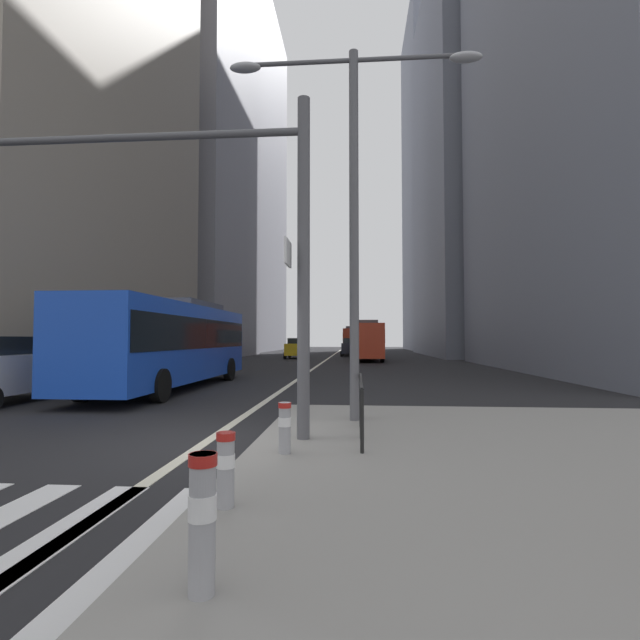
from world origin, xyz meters
TOP-DOWN VIEW (x-y plane):
  - ground_plane at (0.00, 20.00)m, footprint 160.00×160.00m
  - median_island at (5.50, -1.00)m, footprint 9.00×10.00m
  - lane_centre_line at (0.00, 30.00)m, footprint 0.20×80.00m
  - office_tower_left_mid at (-16.00, 39.21)m, footprint 13.48×18.24m
  - office_tower_left_far at (-16.00, 64.48)m, footprint 11.48×24.17m
  - office_tower_right_mid at (17.00, 46.00)m, footprint 12.73×24.12m
  - office_tower_right_far at (17.00, 71.36)m, footprint 11.05×19.69m
  - city_bus_blue_oncoming at (-4.23, 8.83)m, footprint 2.71×11.49m
  - sedan_white_oncoming at (-7.59, 4.62)m, footprint 2.09×4.33m
  - city_bus_red_receding at (3.45, 32.90)m, footprint 2.94×11.26m
  - city_bus_red_distant at (2.18, 51.55)m, footprint 2.94×11.36m
  - car_oncoming_mid at (-3.04, 36.21)m, footprint 2.04×4.41m
  - car_receding_near at (2.03, 42.37)m, footprint 2.09×4.61m
  - car_receding_far at (3.03, 42.18)m, footprint 2.11×4.63m
  - traffic_signal_gantry at (-0.39, -0.11)m, footprint 6.51×0.65m
  - street_lamp_post at (2.67, 1.78)m, footprint 5.50×0.32m
  - bollard_front at (1.68, -5.00)m, footprint 0.20×0.20m
  - bollard_left at (1.38, -3.40)m, footprint 0.20×0.20m
  - bollard_right at (1.64, -1.13)m, footprint 0.20×0.20m
  - pedestrian_railing at (2.80, 0.52)m, footprint 0.06×3.17m

SIDE VIEW (x-z plane):
  - ground_plane at x=0.00m, z-range 0.00..0.00m
  - lane_centre_line at x=0.00m, z-range 0.00..0.01m
  - median_island at x=5.50m, z-range 0.00..0.15m
  - bollard_left at x=1.38m, z-range 0.20..0.96m
  - bollard_right at x=1.64m, z-range 0.20..0.96m
  - bollard_front at x=1.68m, z-range 0.20..1.14m
  - pedestrian_railing at x=2.80m, z-range 0.35..1.33m
  - sedan_white_oncoming at x=-7.59m, z-range 0.02..1.96m
  - car_oncoming_mid at x=-3.04m, z-range 0.02..1.96m
  - car_receding_near at x=2.03m, z-range 0.02..1.96m
  - car_receding_far at x=3.03m, z-range 0.02..1.96m
  - city_bus_red_receding at x=3.45m, z-range 0.14..3.54m
  - city_bus_red_distant at x=2.18m, z-range 0.14..3.54m
  - city_bus_blue_oncoming at x=-4.23m, z-range 0.14..3.54m
  - traffic_signal_gantry at x=-0.39m, z-range 1.13..7.13m
  - street_lamp_post at x=2.67m, z-range 1.28..9.28m
  - office_tower_right_mid at x=17.00m, z-range 0.00..43.00m
  - office_tower_left_mid at x=-16.00m, z-range 0.00..49.54m
  - office_tower_left_far at x=-16.00m, z-range 0.00..54.83m
  - office_tower_right_far at x=17.00m, z-range 0.00..56.93m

